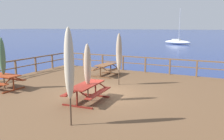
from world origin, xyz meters
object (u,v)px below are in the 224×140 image
picnic_table_mid_centre (4,79)px  patio_umbrella_tall_back_right (87,65)px  patio_umbrella_short_front (2,56)px  picnic_table_mid_right (87,89)px  sailboat_distant (177,42)px  patio_umbrella_tall_back_left (119,52)px  picnic_table_mid_left (106,67)px  patio_umbrella_short_back (69,64)px

picnic_table_mid_centre → patio_umbrella_tall_back_right: bearing=3.0°
picnic_table_mid_centre → patio_umbrella_short_front: (-0.07, 0.05, 1.15)m
picnic_table_mid_centre → picnic_table_mid_right: (4.97, 0.20, 0.01)m
picnic_table_mid_centre → sailboat_distant: (-0.77, 45.69, -0.70)m
patio_umbrella_short_front → patio_umbrella_tall_back_left: size_ratio=0.93×
picnic_table_mid_right → patio_umbrella_short_front: 5.16m
picnic_table_mid_left → patio_umbrella_short_front: bearing=-119.9°
picnic_table_mid_right → picnic_table_mid_left: size_ratio=1.22×
sailboat_distant → picnic_table_mid_left: bearing=-84.6°
picnic_table_mid_centre → patio_umbrella_short_front: patio_umbrella_short_front is taller
picnic_table_mid_left → patio_umbrella_short_back: size_ratio=0.56×
patio_umbrella_short_back → picnic_table_mid_left: bearing=110.5°
patio_umbrella_short_front → patio_umbrella_tall_back_left: (4.97, 3.52, 0.12)m
picnic_table_mid_left → patio_umbrella_short_back: (2.87, -7.68, 1.49)m
patio_umbrella_tall_back_left → patio_umbrella_short_back: bearing=-80.1°
picnic_table_mid_centre → sailboat_distant: sailboat_distant is taller
picnic_table_mid_left → patio_umbrella_short_front: (-3.11, -5.41, 1.15)m
picnic_table_mid_left → patio_umbrella_short_front: size_ratio=0.67×
picnic_table_mid_right → picnic_table_mid_left: bearing=110.1°
patio_umbrella_short_front → patio_umbrella_tall_back_right: 5.06m
picnic_table_mid_right → patio_umbrella_short_back: patio_umbrella_short_back is taller
patio_umbrella_tall_back_right → picnic_table_mid_left: bearing=110.5°
picnic_table_mid_centre → patio_umbrella_tall_back_left: (4.90, 3.57, 1.27)m
patio_umbrella_short_back → patio_umbrella_tall_back_left: 5.89m
patio_umbrella_short_front → sailboat_distant: sailboat_distant is taller
picnic_table_mid_left → sailboat_distant: (-3.82, 40.23, -0.70)m
patio_umbrella_tall_back_left → sailboat_distant: sailboat_distant is taller
patio_umbrella_short_back → sailboat_distant: sailboat_distant is taller
picnic_table_mid_centre → patio_umbrella_tall_back_left: bearing=36.1°
sailboat_distant → patio_umbrella_tall_back_right: bearing=-82.8°
patio_umbrella_short_back → patio_umbrella_tall_back_left: patio_umbrella_short_back is taller
picnic_table_mid_left → patio_umbrella_tall_back_left: (1.86, -1.88, 1.27)m
picnic_table_mid_right → sailboat_distant: (-5.74, 45.48, -0.71)m
patio_umbrella_tall_back_right → sailboat_distant: bearing=97.2°
picnic_table_mid_left → patio_umbrella_short_front: patio_umbrella_short_front is taller
picnic_table_mid_centre → patio_umbrella_short_front: bearing=143.8°
picnic_table_mid_right → patio_umbrella_tall_back_left: bearing=91.1°
picnic_table_mid_centre → picnic_table_mid_right: size_ratio=0.79×
patio_umbrella_tall_back_left → patio_umbrella_tall_back_right: bearing=-88.5°
patio_umbrella_short_back → patio_umbrella_tall_back_left: size_ratio=1.12×
patio_umbrella_short_front → sailboat_distant: (-0.70, 45.64, -1.85)m
patio_umbrella_tall_back_left → sailboat_distant: (-5.67, 42.11, -1.97)m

